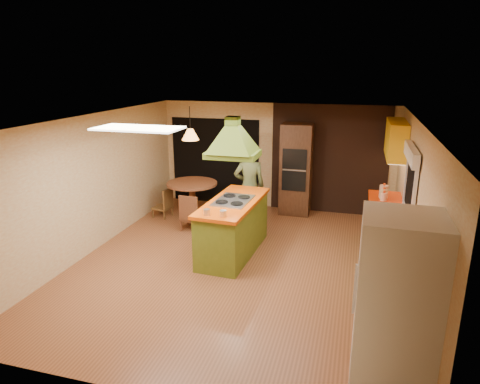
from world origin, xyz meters
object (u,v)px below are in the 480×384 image
(refrigerator, at_px, (397,308))
(dining_table, at_px, (192,193))
(man, at_px, (249,187))
(canister_large, at_px, (384,191))
(kitchen_island, at_px, (233,227))
(wall_oven, at_px, (296,169))

(refrigerator, xyz_separation_m, dining_table, (-3.99, 4.45, -0.39))
(man, xyz_separation_m, canister_large, (2.65, -0.14, 0.15))
(kitchen_island, distance_m, man, 1.42)
(kitchen_island, distance_m, dining_table, 2.11)
(canister_large, bearing_deg, dining_table, 175.16)
(wall_oven, relative_size, dining_table, 1.87)
(refrigerator, bearing_deg, kitchen_island, 132.45)
(refrigerator, xyz_separation_m, canister_large, (0.03, 4.11, 0.06))
(man, relative_size, dining_table, 1.59)
(wall_oven, xyz_separation_m, dining_table, (-2.17, -0.97, -0.46))
(man, height_order, canister_large, man)
(man, bearing_deg, refrigerator, 100.59)
(kitchen_island, relative_size, refrigerator, 1.05)
(kitchen_island, relative_size, dining_table, 1.85)
(wall_oven, height_order, canister_large, wall_oven)
(refrigerator, relative_size, canister_large, 8.23)
(man, xyz_separation_m, wall_oven, (0.80, 1.17, 0.15))
(kitchen_island, distance_m, canister_large, 2.93)
(wall_oven, xyz_separation_m, canister_large, (1.85, -1.31, -0.01))
(dining_table, height_order, canister_large, canister_large)
(wall_oven, bearing_deg, canister_large, -35.55)
(man, height_order, refrigerator, refrigerator)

